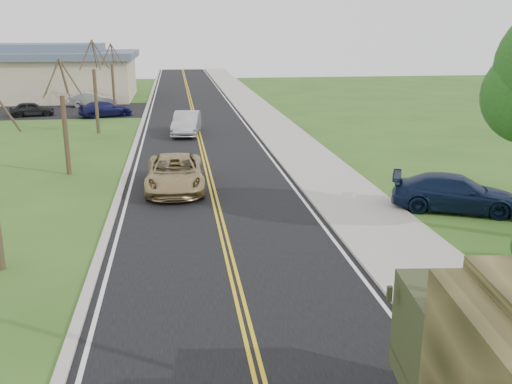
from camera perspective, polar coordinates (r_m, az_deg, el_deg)
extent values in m
cube|color=black|center=(47.65, -6.15, 7.34)|extent=(8.00, 120.00, 0.01)
cube|color=#9E998E|center=(47.96, -1.15, 7.55)|extent=(0.30, 120.00, 0.12)
cube|color=#9E998E|center=(48.20, 0.93, 7.58)|extent=(3.20, 120.00, 0.10)
cube|color=#9E998E|center=(47.69, -11.18, 7.19)|extent=(0.30, 120.00, 0.10)
cylinder|color=#38281C|center=(30.05, -18.48, 5.37)|extent=(0.24, 0.24, 3.96)
cylinder|color=#38281C|center=(29.73, -18.07, 10.87)|extent=(0.96, 0.32, 1.79)
cylinder|color=#38281C|center=(30.26, -18.70, 10.75)|extent=(0.12, 1.22, 1.65)
cylinder|color=#38281C|center=(29.94, -19.74, 10.75)|extent=(0.93, 0.41, 1.79)
cylinder|color=#38281C|center=(29.33, -19.83, 10.50)|extent=(0.75, 0.99, 1.67)
cylinder|color=#38281C|center=(29.27, -18.62, 10.75)|extent=(0.55, 0.85, 1.80)
cylinder|color=#38281C|center=(41.75, -15.69, 8.70)|extent=(0.24, 0.24, 4.44)
cylinder|color=#38281C|center=(41.57, -15.30, 13.13)|extent=(1.07, 0.35, 2.00)
cylinder|color=#38281C|center=(42.14, -15.85, 13.01)|extent=(0.13, 1.36, 1.84)
cylinder|color=#38281C|center=(41.75, -16.67, 13.04)|extent=(1.03, 0.46, 2.00)
cylinder|color=#38281C|center=(41.05, -16.69, 12.89)|extent=(0.83, 1.10, 1.87)
cylinder|color=#38281C|center=(41.03, -15.70, 13.07)|extent=(0.61, 0.95, 2.01)
cylinder|color=#38281C|center=(53.62, -14.07, 10.11)|extent=(0.24, 0.24, 4.08)
cylinder|color=#38281C|center=(53.50, -13.77, 13.28)|extent=(0.99, 0.33, 1.84)
cylinder|color=#38281C|center=(54.02, -14.18, 13.19)|extent=(0.13, 1.25, 1.69)
cylinder|color=#38281C|center=(53.64, -14.76, 13.22)|extent=(0.95, 0.42, 1.85)
cylinder|color=#38281C|center=(53.00, -14.75, 13.11)|extent=(0.77, 1.02, 1.72)
cylinder|color=#38281C|center=(53.00, -14.04, 13.24)|extent=(0.57, 0.88, 1.85)
cube|color=tan|center=(64.93, -21.25, 10.51)|extent=(20.00, 12.00, 4.20)
cube|color=#475466|center=(64.79, -21.47, 12.62)|extent=(21.00, 13.00, 0.70)
cube|color=#475466|center=(64.77, -21.53, 13.23)|extent=(14.00, 8.00, 0.90)
cube|color=black|center=(54.23, -17.10, 7.78)|extent=(18.00, 10.00, 0.02)
cube|color=#333B20|center=(10.63, 22.10, -13.19)|extent=(2.90, 2.41, 1.56)
cube|color=black|center=(11.35, 20.25, -9.82)|extent=(2.44, 0.37, 0.78)
imported|color=#A08A5A|center=(26.20, -8.11, 1.88)|extent=(2.63, 5.61, 1.55)
imported|color=#B0B0B5|center=(40.10, -6.96, 6.83)|extent=(2.25, 4.98, 1.59)
imported|color=#0E1A36|center=(24.32, 19.33, -0.10)|extent=(5.42, 3.86, 1.46)
imported|color=black|center=(52.01, -21.51, 7.72)|extent=(3.80, 2.14, 1.22)
imported|color=#B0B0B5|center=(56.71, -16.02, 8.91)|extent=(4.39, 1.69, 1.43)
imported|color=#10123D|center=(49.86, -14.82, 8.02)|extent=(4.77, 3.32, 1.28)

